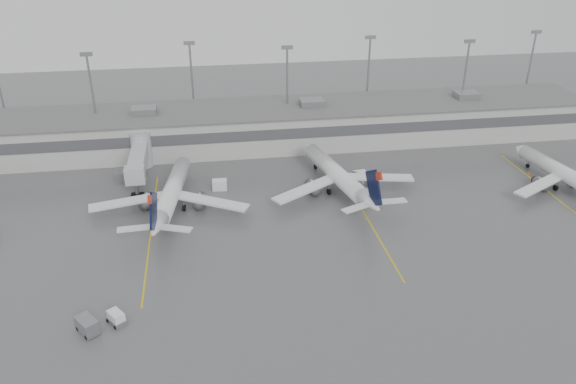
{
  "coord_description": "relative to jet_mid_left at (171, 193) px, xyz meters",
  "views": [
    {
      "loc": [
        -7.9,
        -55.44,
        45.16
      ],
      "look_at": [
        4.54,
        24.0,
        5.0
      ],
      "focal_mm": 35.0,
      "sensor_mm": 36.0,
      "label": 1
    }
  ],
  "objects": [
    {
      "name": "ground",
      "position": [
        14.3,
        -30.48,
        -3.01
      ],
      "size": [
        260.0,
        260.0,
        0.0
      ],
      "primitive_type": "plane",
      "color": "#4C4C4E",
      "rests_on": "ground"
    },
    {
      "name": "terminal",
      "position": [
        14.29,
        27.5,
        1.16
      ],
      "size": [
        152.0,
        17.0,
        9.45
      ],
      "color": "#AFB0AA",
      "rests_on": "ground"
    },
    {
      "name": "light_masts",
      "position": [
        14.3,
        33.27,
        9.02
      ],
      "size": [
        142.4,
        8.0,
        20.6
      ],
      "color": "gray",
      "rests_on": "ground"
    },
    {
      "name": "jet_bridge_right",
      "position": [
        -6.2,
        15.24,
        0.86
      ],
      "size": [
        4.0,
        17.2,
        7.0
      ],
      "color": "#A7A9AC",
      "rests_on": "ground"
    },
    {
      "name": "stand_markings",
      "position": [
        14.3,
        -6.48,
        -3.01
      ],
      "size": [
        105.25,
        40.0,
        0.01
      ],
      "color": "gold",
      "rests_on": "ground"
    },
    {
      "name": "jet_mid_left",
      "position": [
        0.0,
        0.0,
        0.0
      ],
      "size": [
        26.41,
        29.82,
        9.69
      ],
      "rotation": [
        0.0,
        0.0,
        -0.15
      ],
      "color": "white",
      "rests_on": "ground"
    },
    {
      "name": "jet_mid_right",
      "position": [
        29.43,
        2.33,
        0.06
      ],
      "size": [
        26.69,
        30.23,
        9.89
      ],
      "rotation": [
        0.0,
        0.0,
        0.21
      ],
      "color": "white",
      "rests_on": "ground"
    },
    {
      "name": "jet_far_right",
      "position": [
        70.22,
        -2.61,
        -0.24
      ],
      "size": [
        24.35,
        27.48,
        8.93
      ],
      "rotation": [
        0.0,
        0.0,
        0.15
      ],
      "color": "white",
      "rests_on": "ground"
    },
    {
      "name": "baggage_tug",
      "position": [
        -5.94,
        -28.91,
        -2.38
      ],
      "size": [
        2.75,
        2.96,
        1.63
      ],
      "rotation": [
        0.0,
        0.0,
        0.64
      ],
      "color": "white",
      "rests_on": "ground"
    },
    {
      "name": "baggage_cart",
      "position": [
        -9.14,
        -30.11,
        -1.99
      ],
      "size": [
        3.21,
        3.48,
        1.96
      ],
      "rotation": [
        0.0,
        0.0,
        0.64
      ],
      "color": "slate",
      "rests_on": "ground"
    },
    {
      "name": "gse_uld_b",
      "position": [
        8.3,
        6.42,
        -2.09
      ],
      "size": [
        2.71,
        1.9,
        1.84
      ],
      "primitive_type": "cube",
      "rotation": [
        0.0,
        0.0,
        -0.07
      ],
      "color": "white",
      "rests_on": "ground"
    },
    {
      "name": "gse_uld_c",
      "position": [
        34.58,
        6.56,
        -2.18
      ],
      "size": [
        2.53,
        1.84,
        1.67
      ],
      "primitive_type": "cube",
      "rotation": [
        0.0,
        0.0,
        0.12
      ],
      "color": "white",
      "rests_on": "ground"
    },
    {
      "name": "gse_loader",
      "position": [
        -9.96,
        13.18,
        -2.06
      ],
      "size": [
        2.04,
        3.13,
        1.9
      ],
      "primitive_type": "cube",
      "rotation": [
        0.0,
        0.0,
        0.04
      ],
      "color": "slate",
      "rests_on": "ground"
    },
    {
      "name": "cone_b",
      "position": [
        -4.35,
        6.17,
        -2.68
      ],
      "size": [
        0.42,
        0.42,
        0.67
      ],
      "primitive_type": "cone",
      "color": "#FF6305",
      "rests_on": "ground"
    },
    {
      "name": "cone_c",
      "position": [
        24.67,
        5.87,
        -2.65
      ],
      "size": [
        0.45,
        0.45,
        0.72
      ],
      "primitive_type": "cone",
      "color": "#FF6305",
      "rests_on": "ground"
    },
    {
      "name": "cone_d",
      "position": [
        66.96,
        3.19,
        -2.61
      ],
      "size": [
        0.5,
        0.5,
        0.79
      ],
      "primitive_type": "cone",
      "color": "#FF6305",
      "rests_on": "ground"
    }
  ]
}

